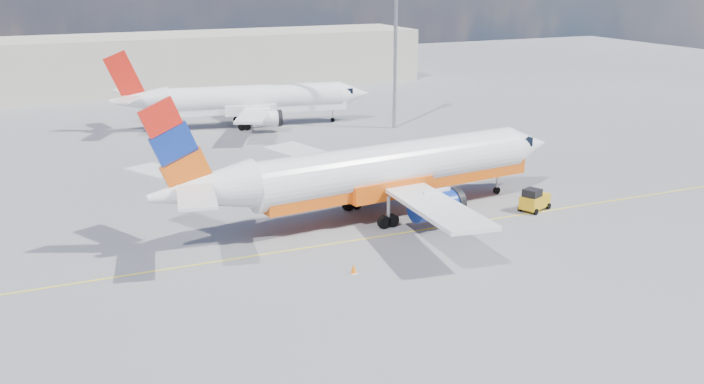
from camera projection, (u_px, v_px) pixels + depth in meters
name	position (u px, v px, depth m)	size (l,w,h in m)	color
ground	(384.00, 253.00, 50.76)	(240.00, 240.00, 0.00)	slate
taxi_line	(364.00, 239.00, 53.38)	(70.00, 0.15, 0.01)	yellow
terminal_main	(190.00, 61.00, 117.21)	(70.00, 14.00, 8.00)	#BCB3A2
main_jet	(381.00, 171.00, 57.22)	(34.24, 26.86, 10.37)	white
second_jet	(248.00, 100.00, 89.44)	(30.07, 23.41, 9.08)	white
gse_tug	(534.00, 200.00, 59.30)	(2.81, 2.35, 1.77)	black
traffic_cone	(354.00, 269.00, 47.34)	(0.43, 0.43, 0.60)	white
floodlight_mast	(396.00, 21.00, 85.98)	(1.46, 1.46, 20.02)	#9B9BA3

